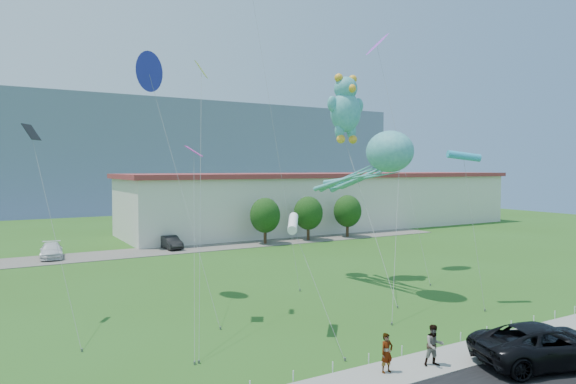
# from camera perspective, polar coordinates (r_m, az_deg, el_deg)

# --- Properties ---
(ground) EXTENTS (160.00, 160.00, 0.00)m
(ground) POSITION_cam_1_polar(r_m,az_deg,el_deg) (27.68, 12.23, -16.21)
(ground) COLOR #295518
(ground) RESTS_ON ground
(sidewalk) EXTENTS (80.00, 2.50, 0.10)m
(sidewalk) POSITION_cam_1_polar(r_m,az_deg,el_deg) (25.81, 16.54, -17.55)
(sidewalk) COLOR gray
(sidewalk) RESTS_ON ground
(parking_strip) EXTENTS (70.00, 6.00, 0.06)m
(parking_strip) POSITION_cam_1_polar(r_m,az_deg,el_deg) (57.84, -11.90, -6.25)
(parking_strip) COLOR #59544C
(parking_strip) RESTS_ON ground
(hill_ridge) EXTENTS (160.00, 50.00, 25.00)m
(hill_ridge) POSITION_cam_1_polar(r_m,az_deg,el_deg) (140.51, -22.80, 3.90)
(hill_ridge) COLOR slate
(hill_ridge) RESTS_ON ground
(warehouse) EXTENTS (61.00, 15.00, 8.20)m
(warehouse) POSITION_cam_1_polar(r_m,az_deg,el_deg) (77.09, 4.59, -0.92)
(warehouse) COLOR beige
(warehouse) RESTS_ON ground
(rope_fence) EXTENTS (26.05, 0.05, 0.50)m
(rope_fence) POSITION_cam_1_polar(r_m,az_deg,el_deg) (26.70, 14.19, -16.37)
(rope_fence) COLOR white
(rope_fence) RESTS_ON ground
(tree_near) EXTENTS (3.60, 3.60, 5.47)m
(tree_near) POSITION_cam_1_polar(r_m,az_deg,el_deg) (60.35, -2.56, -2.61)
(tree_near) COLOR #3F2B19
(tree_near) RESTS_ON ground
(tree_mid) EXTENTS (3.60, 3.60, 5.47)m
(tree_mid) POSITION_cam_1_polar(r_m,az_deg,el_deg) (63.33, 2.27, -2.36)
(tree_mid) COLOR #3F2B19
(tree_mid) RESTS_ON ground
(tree_far) EXTENTS (3.60, 3.60, 5.47)m
(tree_far) POSITION_cam_1_polar(r_m,az_deg,el_deg) (66.71, 6.63, -2.12)
(tree_far) COLOR #3F2B19
(tree_far) RESTS_ON ground
(suv) EXTENTS (7.26, 4.93, 1.85)m
(suv) POSITION_cam_1_polar(r_m,az_deg,el_deg) (26.71, 26.77, -14.92)
(suv) COLOR black
(suv) RESTS_ON road
(pedestrian_left) EXTENTS (0.62, 0.41, 1.71)m
(pedestrian_left) POSITION_cam_1_polar(r_m,az_deg,el_deg) (23.58, 10.92, -17.14)
(pedestrian_left) COLOR gray
(pedestrian_left) RESTS_ON sidewalk
(pedestrian_right) EXTENTS (1.08, 0.96, 1.84)m
(pedestrian_right) POSITION_cam_1_polar(r_m,az_deg,el_deg) (24.75, 15.93, -16.06)
(pedestrian_right) COLOR gray
(pedestrian_right) RESTS_ON sidewalk
(parked_car_white) EXTENTS (2.51, 5.18, 1.45)m
(parked_car_white) POSITION_cam_1_polar(r_m,az_deg,el_deg) (56.15, -24.81, -5.92)
(parked_car_white) COLOR white
(parked_car_white) RESTS_ON parking_strip
(parked_car_black) EXTENTS (1.65, 4.36, 1.42)m
(parked_car_black) POSITION_cam_1_polar(r_m,az_deg,el_deg) (58.24, -12.90, -5.46)
(parked_car_black) COLOR black
(parked_car_black) RESTS_ON parking_strip
(octopus_kite) EXTENTS (5.71, 12.09, 11.51)m
(octopus_kite) POSITION_cam_1_polar(r_m,az_deg,el_deg) (36.97, 9.92, 3.25)
(octopus_kite) COLOR teal
(octopus_kite) RESTS_ON ground
(teddy_bear_kite) EXTENTS (4.10, 9.97, 16.40)m
(teddy_bear_kite) POSITION_cam_1_polar(r_m,az_deg,el_deg) (41.66, 6.43, 9.37)
(teddy_bear_kite) COLOR teal
(teddy_bear_kite) RESTS_ON ground
(small_kite_cyan) EXTENTS (0.80, 3.46, 10.16)m
(small_kite_cyan) POSITION_cam_1_polar(r_m,az_deg,el_deg) (35.68, 18.96, 3.68)
(small_kite_cyan) COLOR #2EA3D0
(small_kite_cyan) RESTS_ON ground
(small_kite_yellow) EXTENTS (3.84, 8.52, 15.33)m
(small_kite_yellow) POSITION_cam_1_polar(r_m,az_deg,el_deg) (30.91, -9.64, 9.98)
(small_kite_yellow) COLOR #B3CE30
(small_kite_yellow) RESTS_ON ground
(small_kite_pink) EXTENTS (3.09, 7.29, 10.34)m
(small_kite_pink) POSITION_cam_1_polar(r_m,az_deg,el_deg) (29.50, -10.41, 2.38)
(small_kite_pink) COLOR #CC2D9E
(small_kite_pink) RESTS_ON ground
(small_kite_purple) EXTENTS (1.80, 8.01, 20.42)m
(small_kite_purple) POSITION_cam_1_polar(r_m,az_deg,el_deg) (46.81, 10.00, 15.31)
(small_kite_purple) COLOR #A135D6
(small_kite_purple) RESTS_ON ground
(small_kite_white) EXTENTS (0.50, 6.19, 6.37)m
(small_kite_white) POSITION_cam_1_polar(r_m,az_deg,el_deg) (27.87, 0.59, -3.58)
(small_kite_white) COLOR white
(small_kite_white) RESTS_ON ground
(small_kite_black) EXTENTS (2.26, 7.58, 11.44)m
(small_kite_black) POSITION_cam_1_polar(r_m,az_deg,el_deg) (32.43, -26.17, 3.80)
(small_kite_black) COLOR black
(small_kite_black) RESTS_ON ground
(small_kite_blue) EXTENTS (2.16, 10.25, 16.23)m
(small_kite_blue) POSITION_cam_1_polar(r_m,az_deg,el_deg) (37.17, -15.01, 12.25)
(small_kite_blue) COLOR #2926DA
(small_kite_blue) RESTS_ON ground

